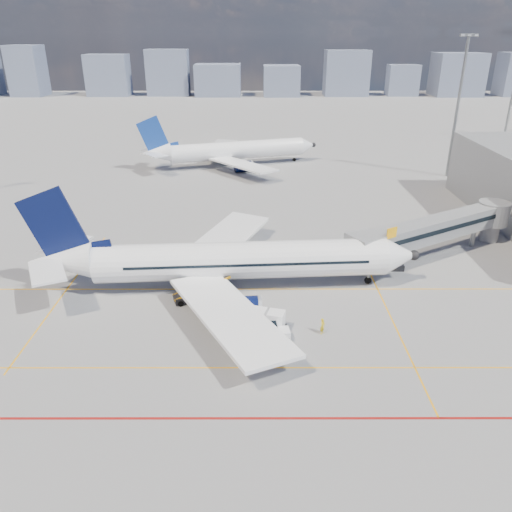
{
  "coord_description": "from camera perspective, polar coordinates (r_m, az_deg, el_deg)",
  "views": [
    {
      "loc": [
        0.65,
        -40.22,
        25.66
      ],
      "look_at": [
        0.69,
        7.94,
        4.0
      ],
      "focal_mm": 35.0,
      "sensor_mm": 36.0,
      "label": 1
    }
  ],
  "objects": [
    {
      "name": "floodlight_mast_ne",
      "position": [
        102.99,
        22.09,
        15.81
      ],
      "size": [
        3.2,
        0.61,
        25.45
      ],
      "color": "gray",
      "rests_on": "ground"
    },
    {
      "name": "distant_skyline",
      "position": [
        230.87,
        -1.03,
        20.01
      ],
      "size": [
        241.36,
        15.77,
        22.0
      ],
      "color": "slate",
      "rests_on": "ground"
    },
    {
      "name": "apron_markings",
      "position": [
        44.47,
        -1.66,
        -11.03
      ],
      "size": [
        90.0,
        35.12,
        0.01
      ],
      "color": "#F9A50D",
      "rests_on": "ground"
    },
    {
      "name": "jet_bridge",
      "position": [
        65.32,
        20.47,
        3.03
      ],
      "size": [
        23.55,
        15.78,
        6.3
      ],
      "color": "gray",
      "rests_on": "ground"
    },
    {
      "name": "main_aircraft",
      "position": [
        53.55,
        -3.54,
        -0.61
      ],
      "size": [
        41.91,
        36.48,
        12.22
      ],
      "rotation": [
        0.0,
        0.0,
        0.07
      ],
      "color": "white",
      "rests_on": "ground"
    },
    {
      "name": "baggage_tug",
      "position": [
        45.73,
        2.14,
        -8.72
      ],
      "size": [
        2.57,
        1.71,
        1.69
      ],
      "rotation": [
        0.0,
        0.0,
        0.1
      ],
      "color": "white",
      "rests_on": "ground"
    },
    {
      "name": "belt_loader",
      "position": [
        52.53,
        -6.89,
        -4.42
      ],
      "size": [
        6.12,
        3.24,
        2.48
      ],
      "rotation": [
        0.0,
        0.0,
        0.34
      ],
      "color": "black",
      "rests_on": "ground"
    },
    {
      "name": "cargo_dolly",
      "position": [
        47.17,
        1.24,
        -7.23
      ],
      "size": [
        3.82,
        2.47,
        1.93
      ],
      "rotation": [
        0.0,
        0.0,
        -0.28
      ],
      "color": "black",
      "rests_on": "ground"
    },
    {
      "name": "ground",
      "position": [
        47.71,
        -0.83,
        -8.32
      ],
      "size": [
        420.0,
        420.0,
        0.0
      ],
      "primitive_type": "plane",
      "color": "gray",
      "rests_on": "ground"
    },
    {
      "name": "second_aircraft",
      "position": [
        105.6,
        -2.96,
        11.92
      ],
      "size": [
        36.83,
        31.44,
        11.04
      ],
      "rotation": [
        0.0,
        0.0,
        0.3
      ],
      "color": "white",
      "rests_on": "ground"
    },
    {
      "name": "ramp_worker",
      "position": [
        47.04,
        7.61,
        -7.94
      ],
      "size": [
        0.63,
        0.69,
        1.59
      ],
      "primitive_type": "imported",
      "rotation": [
        0.0,
        0.0,
        1.02
      ],
      "color": "yellow",
      "rests_on": "ground"
    }
  ]
}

